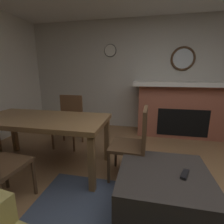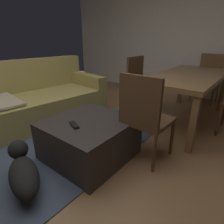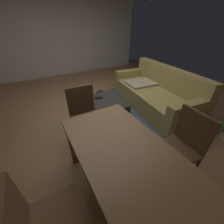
% 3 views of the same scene
% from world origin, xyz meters
% --- Properties ---
extents(wall_back_fireplace_side, '(7.09, 0.12, 2.54)m').
position_xyz_m(wall_back_fireplace_side, '(0.00, -2.84, 1.27)').
color(wall_back_fireplace_side, beige).
rests_on(wall_back_fireplace_side, ground).
extents(fireplace, '(2.03, 0.76, 1.16)m').
position_xyz_m(fireplace, '(-0.31, -2.46, 0.58)').
color(fireplace, '#9E5642').
rests_on(fireplace, ground).
extents(round_wall_mirror, '(0.52, 0.05, 0.52)m').
position_xyz_m(round_wall_mirror, '(-0.31, -2.75, 1.64)').
color(round_wall_mirror, '#4C331E').
extents(ottoman_coffee_table, '(0.84, 0.81, 0.43)m').
position_xyz_m(ottoman_coffee_table, '(0.24, -0.21, 0.21)').
color(ottoman_coffee_table, '#2D2826').
rests_on(ottoman_coffee_table, ground).
extents(tv_remote, '(0.11, 0.17, 0.02)m').
position_xyz_m(tv_remote, '(0.07, -0.19, 0.44)').
color(tv_remote, black).
rests_on(tv_remote, ottoman_coffee_table).
extents(dining_table, '(1.78, 0.84, 0.74)m').
position_xyz_m(dining_table, '(1.83, -0.69, 0.66)').
color(dining_table, brown).
rests_on(dining_table, ground).
extents(dining_chair_south, '(0.44, 0.44, 0.93)m').
position_xyz_m(dining_chair_south, '(1.83, -1.50, 0.52)').
color(dining_chair_south, brown).
rests_on(dining_chair_south, ground).
extents(dining_chair_west, '(0.46, 0.46, 0.93)m').
position_xyz_m(dining_chair_west, '(0.55, -0.69, 0.52)').
color(dining_chair_west, '#513823').
rests_on(dining_chair_west, ground).
extents(wall_clock, '(0.29, 0.03, 0.29)m').
position_xyz_m(wall_clock, '(1.31, -2.75, 1.85)').
color(wall_clock, silver).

